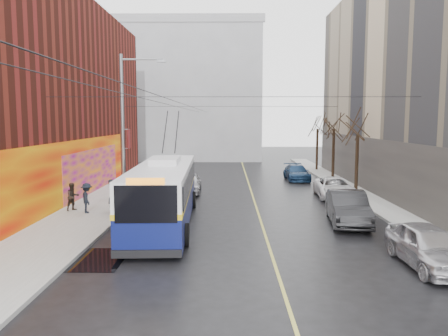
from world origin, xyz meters
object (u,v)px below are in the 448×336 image
(streetlight_pole, at_px, (125,128))
(parked_car_d, at_px, (297,173))
(tree_mid, at_px, (334,120))
(pedestrian_c, at_px, (87,198))
(tree_far, at_px, (318,121))
(following_car, at_px, (189,183))
(parked_car_c, at_px, (334,188))
(parked_car_b, at_px, (348,208))
(pedestrian_b, at_px, (73,197))
(trolleybus, at_px, (164,192))
(pedestrian_a, at_px, (112,196))
(tree_near, at_px, (358,124))
(parked_car_a, at_px, (428,246))

(streetlight_pole, distance_m, parked_car_d, 18.03)
(tree_mid, relative_size, pedestrian_c, 4.00)
(tree_far, bearing_deg, following_car, -131.00)
(pedestrian_c, bearing_deg, streetlight_pole, -77.98)
(parked_car_c, distance_m, pedestrian_c, 16.07)
(parked_car_b, height_order, parked_car_d, parked_car_b)
(streetlight_pole, relative_size, following_car, 2.09)
(parked_car_b, height_order, pedestrian_b, pedestrian_b)
(parked_car_c, bearing_deg, trolleybus, -140.85)
(tree_mid, distance_m, tree_far, 7.00)
(tree_far, height_order, pedestrian_a, tree_far)
(streetlight_pole, xyz_separation_m, pedestrian_b, (-2.92, -0.77, -3.90))
(tree_near, bearing_deg, trolleybus, -143.19)
(streetlight_pole, height_order, parked_car_b, streetlight_pole)
(tree_far, height_order, following_car, tree_far)
(pedestrian_a, xyz_separation_m, pedestrian_c, (-1.37, -0.19, -0.09))
(tree_far, bearing_deg, tree_near, -90.00)
(streetlight_pole, xyz_separation_m, following_car, (3.06, 6.11, -4.11))
(streetlight_pole, bearing_deg, pedestrian_a, -113.98)
(parked_car_a, bearing_deg, following_car, 121.26)
(tree_far, xyz_separation_m, pedestrian_b, (-18.06, -20.77, -4.20))
(tree_mid, height_order, pedestrian_a, tree_mid)
(parked_car_a, bearing_deg, parked_car_b, 98.50)
(tree_mid, height_order, tree_far, tree_mid)
(streetlight_pole, bearing_deg, pedestrian_c, -143.77)
(streetlight_pole, xyz_separation_m, parked_car_c, (13.14, 4.22, -4.15))
(pedestrian_b, relative_size, pedestrian_c, 0.95)
(tree_far, relative_size, pedestrian_c, 3.93)
(parked_car_d, bearing_deg, tree_mid, 1.29)
(parked_car_c, bearing_deg, parked_car_b, -95.18)
(trolleybus, relative_size, pedestrian_b, 7.89)
(parked_car_b, height_order, pedestrian_a, pedestrian_a)
(parked_car_a, relative_size, parked_car_c, 0.90)
(tree_far, distance_m, parked_car_d, 9.02)
(tree_near, bearing_deg, parked_car_b, -108.68)
(tree_mid, height_order, pedestrian_b, tree_mid)
(parked_car_a, height_order, pedestrian_a, pedestrian_a)
(tree_mid, distance_m, pedestrian_b, 23.11)
(parked_car_b, bearing_deg, following_car, 140.54)
(following_car, bearing_deg, tree_near, -1.75)
(tree_near, bearing_deg, pedestrian_a, -155.30)
(parked_car_a, bearing_deg, tree_far, 85.02)
(parked_car_b, bearing_deg, trolleybus, -172.53)
(tree_mid, distance_m, parked_car_c, 10.09)
(parked_car_a, distance_m, pedestrian_c, 17.22)
(tree_near, bearing_deg, tree_far, 90.00)
(following_car, bearing_deg, pedestrian_b, -132.29)
(tree_far, bearing_deg, parked_car_b, -97.64)
(parked_car_a, relative_size, pedestrian_c, 2.72)
(streetlight_pole, xyz_separation_m, pedestrian_c, (-1.91, -1.40, -3.86))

